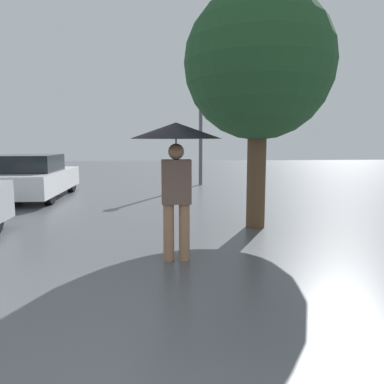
{
  "coord_description": "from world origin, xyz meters",
  "views": [
    {
      "loc": [
        0.17,
        -1.41,
        1.55
      ],
      "look_at": [
        0.6,
        3.38,
        0.91
      ],
      "focal_mm": 35.0,
      "sensor_mm": 36.0,
      "label": 1
    }
  ],
  "objects_px": {
    "pedestrian": "(176,147)",
    "street_lamp": "(201,108)",
    "parked_car_farthest": "(29,178)",
    "tree": "(259,66)"
  },
  "relations": [
    {
      "from": "parked_car_farthest",
      "to": "tree",
      "type": "bearing_deg",
      "value": -37.47
    },
    {
      "from": "pedestrian",
      "to": "tree",
      "type": "height_order",
      "value": "tree"
    },
    {
      "from": "pedestrian",
      "to": "parked_car_farthest",
      "type": "relative_size",
      "value": 0.46
    },
    {
      "from": "pedestrian",
      "to": "street_lamp",
      "type": "xyz_separation_m",
      "value": [
        1.32,
        8.76,
        1.27
      ]
    },
    {
      "from": "street_lamp",
      "to": "parked_car_farthest",
      "type": "bearing_deg",
      "value": -150.77
    },
    {
      "from": "pedestrian",
      "to": "street_lamp",
      "type": "relative_size",
      "value": 0.4
    },
    {
      "from": "parked_car_farthest",
      "to": "street_lamp",
      "type": "bearing_deg",
      "value": 29.23
    },
    {
      "from": "tree",
      "to": "street_lamp",
      "type": "relative_size",
      "value": 0.94
    },
    {
      "from": "parked_car_farthest",
      "to": "street_lamp",
      "type": "relative_size",
      "value": 0.86
    },
    {
      "from": "parked_car_farthest",
      "to": "street_lamp",
      "type": "distance_m",
      "value": 6.25
    }
  ]
}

